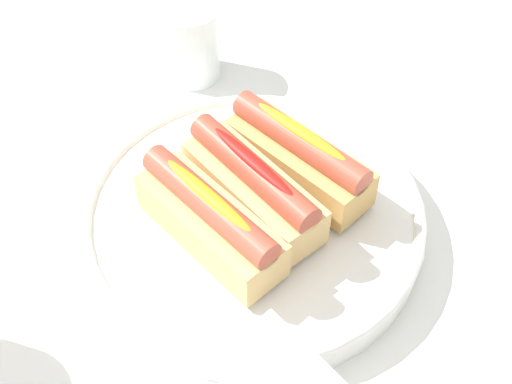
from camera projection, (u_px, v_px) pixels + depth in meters
The scene contains 6 objects.
ground_plane at pixel (253, 230), 0.65m from camera, with size 2.40×2.40×0.00m, color white.
serving_bowl at pixel (256, 218), 0.63m from camera, with size 0.32×0.32×0.04m.
hotdog_front at pixel (299, 156), 0.62m from camera, with size 0.16×0.10×0.06m.
hotdog_back at pixel (256, 186), 0.60m from camera, with size 0.16×0.09×0.06m.
hotdog_side at pixel (210, 219), 0.57m from camera, with size 0.16×0.09×0.06m.
water_glass at pixel (191, 44), 0.77m from camera, with size 0.07×0.07×0.09m.
Camera 1 is at (-0.36, 0.16, 0.51)m, focal length 46.82 mm.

